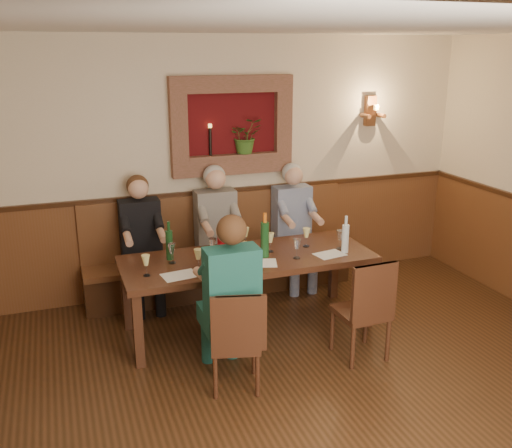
{
  "coord_description": "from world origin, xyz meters",
  "views": [
    {
      "loc": [
        -1.65,
        -2.98,
        2.65
      ],
      "look_at": [
        0.1,
        1.9,
        1.05
      ],
      "focal_mm": 40.0,
      "sensor_mm": 36.0,
      "label": 1
    }
  ],
  "objects_px": {
    "bench": "(221,264)",
    "water_bottle": "(345,238)",
    "person_bench_right": "(294,237)",
    "spittoon_bucket": "(230,247)",
    "dining_table": "(248,264)",
    "wine_bottle_green_a": "(265,239)",
    "wine_bottle_green_b": "(169,244)",
    "person_bench_mid": "(218,244)",
    "person_bench_left": "(143,255)",
    "chair_near_left": "(235,359)",
    "person_chair_front": "(229,311)",
    "chair_near_right": "(361,328)"
  },
  "relations": [
    {
      "from": "bench",
      "to": "water_bottle",
      "type": "bearing_deg",
      "value": -51.08
    },
    {
      "from": "person_bench_right",
      "to": "spittoon_bucket",
      "type": "xyz_separation_m",
      "value": [
        -1.04,
        -0.86,
        0.29
      ]
    },
    {
      "from": "dining_table",
      "to": "wine_bottle_green_a",
      "type": "bearing_deg",
      "value": -20.6
    },
    {
      "from": "spittoon_bucket",
      "to": "water_bottle",
      "type": "bearing_deg",
      "value": -9.23
    },
    {
      "from": "spittoon_bucket",
      "to": "wine_bottle_green_b",
      "type": "bearing_deg",
      "value": 159.19
    },
    {
      "from": "bench",
      "to": "person_bench_mid",
      "type": "relative_size",
      "value": 2.05
    },
    {
      "from": "person_bench_left",
      "to": "wine_bottle_green_a",
      "type": "bearing_deg",
      "value": -41.12
    },
    {
      "from": "wine_bottle_green_a",
      "to": "wine_bottle_green_b",
      "type": "bearing_deg",
      "value": 164.95
    },
    {
      "from": "person_bench_mid",
      "to": "person_bench_left",
      "type": "bearing_deg",
      "value": 179.89
    },
    {
      "from": "dining_table",
      "to": "bench",
      "type": "relative_size",
      "value": 0.8
    },
    {
      "from": "bench",
      "to": "chair_near_left",
      "type": "relative_size",
      "value": 3.42
    },
    {
      "from": "chair_near_left",
      "to": "wine_bottle_green_b",
      "type": "bearing_deg",
      "value": 118.58
    },
    {
      "from": "person_bench_right",
      "to": "wine_bottle_green_b",
      "type": "bearing_deg",
      "value": -157.06
    },
    {
      "from": "chair_near_left",
      "to": "spittoon_bucket",
      "type": "relative_size",
      "value": 3.41
    },
    {
      "from": "spittoon_bucket",
      "to": "person_bench_right",
      "type": "bearing_deg",
      "value": 39.76
    },
    {
      "from": "bench",
      "to": "wine_bottle_green_a",
      "type": "distance_m",
      "value": 1.18
    },
    {
      "from": "person_bench_left",
      "to": "person_chair_front",
      "type": "bearing_deg",
      "value": -74.6
    },
    {
      "from": "chair_near_right",
      "to": "dining_table",
      "type": "bearing_deg",
      "value": 129.55
    },
    {
      "from": "bench",
      "to": "water_bottle",
      "type": "relative_size",
      "value": 8.15
    },
    {
      "from": "chair_near_left",
      "to": "person_bench_left",
      "type": "bearing_deg",
      "value": 118.36
    },
    {
      "from": "chair_near_left",
      "to": "person_bench_right",
      "type": "height_order",
      "value": "person_bench_right"
    },
    {
      "from": "bench",
      "to": "person_bench_left",
      "type": "xyz_separation_m",
      "value": [
        -0.87,
        -0.11,
        0.26
      ]
    },
    {
      "from": "spittoon_bucket",
      "to": "chair_near_left",
      "type": "bearing_deg",
      "value": -104.84
    },
    {
      "from": "person_bench_left",
      "to": "person_bench_mid",
      "type": "height_order",
      "value": "person_bench_mid"
    },
    {
      "from": "wine_bottle_green_b",
      "to": "person_bench_mid",
      "type": "bearing_deg",
      "value": 45.06
    },
    {
      "from": "spittoon_bucket",
      "to": "water_bottle",
      "type": "xyz_separation_m",
      "value": [
        1.12,
        -0.18,
        0.02
      ]
    },
    {
      "from": "person_bench_mid",
      "to": "bench",
      "type": "bearing_deg",
      "value": 61.95
    },
    {
      "from": "spittoon_bucket",
      "to": "water_bottle",
      "type": "relative_size",
      "value": 0.7
    },
    {
      "from": "chair_near_left",
      "to": "person_bench_right",
      "type": "relative_size",
      "value": 0.61
    },
    {
      "from": "bench",
      "to": "wine_bottle_green_a",
      "type": "height_order",
      "value": "wine_bottle_green_a"
    },
    {
      "from": "chair_near_left",
      "to": "chair_near_right",
      "type": "relative_size",
      "value": 0.93
    },
    {
      "from": "dining_table",
      "to": "person_bench_right",
      "type": "relative_size",
      "value": 1.68
    },
    {
      "from": "wine_bottle_green_a",
      "to": "person_chair_front",
      "type": "bearing_deg",
      "value": -128.83
    },
    {
      "from": "dining_table",
      "to": "person_bench_mid",
      "type": "distance_m",
      "value": 0.84
    },
    {
      "from": "wine_bottle_green_b",
      "to": "person_chair_front",
      "type": "bearing_deg",
      "value": -73.28
    },
    {
      "from": "dining_table",
      "to": "water_bottle",
      "type": "height_order",
      "value": "water_bottle"
    },
    {
      "from": "dining_table",
      "to": "person_bench_left",
      "type": "relative_size",
      "value": 1.69
    },
    {
      "from": "wine_bottle_green_a",
      "to": "person_bench_right",
      "type": "bearing_deg",
      "value": 52.1
    },
    {
      "from": "person_bench_right",
      "to": "person_bench_left",
      "type": "bearing_deg",
      "value": 179.99
    },
    {
      "from": "dining_table",
      "to": "water_bottle",
      "type": "bearing_deg",
      "value": -12.48
    },
    {
      "from": "chair_near_right",
      "to": "wine_bottle_green_a",
      "type": "height_order",
      "value": "wine_bottle_green_a"
    },
    {
      "from": "person_bench_left",
      "to": "water_bottle",
      "type": "height_order",
      "value": "person_bench_left"
    },
    {
      "from": "chair_near_left",
      "to": "person_bench_right",
      "type": "distance_m",
      "value": 2.22
    },
    {
      "from": "wine_bottle_green_b",
      "to": "chair_near_right",
      "type": "bearing_deg",
      "value": -34.85
    },
    {
      "from": "bench",
      "to": "wine_bottle_green_a",
      "type": "relative_size",
      "value": 6.94
    },
    {
      "from": "dining_table",
      "to": "spittoon_bucket",
      "type": "xyz_separation_m",
      "value": [
        -0.19,
        -0.02,
        0.2
      ]
    },
    {
      "from": "water_bottle",
      "to": "wine_bottle_green_b",
      "type": "bearing_deg",
      "value": 166.93
    },
    {
      "from": "person_chair_front",
      "to": "wine_bottle_green_a",
      "type": "xyz_separation_m",
      "value": [
        0.58,
        0.72,
        0.33
      ]
    },
    {
      "from": "wine_bottle_green_a",
      "to": "person_bench_left",
      "type": "bearing_deg",
      "value": 138.88
    },
    {
      "from": "person_chair_front",
      "to": "person_bench_right",
      "type": "bearing_deg",
      "value": 51.68
    }
  ]
}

